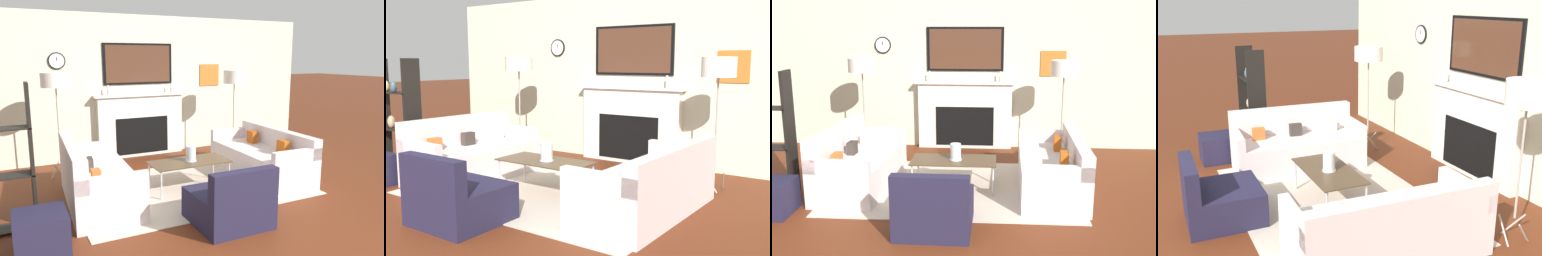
{
  "view_description": "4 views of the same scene",
  "coord_description": "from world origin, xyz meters",
  "views": [
    {
      "loc": [
        -2.32,
        -2.27,
        1.93
      ],
      "look_at": [
        0.18,
        2.75,
        0.85
      ],
      "focal_mm": 35.0,
      "sensor_mm": 36.0,
      "label": 1
    },
    {
      "loc": [
        3.33,
        -1.69,
        1.6
      ],
      "look_at": [
        0.27,
        2.77,
        0.81
      ],
      "focal_mm": 42.0,
      "sensor_mm": 36.0,
      "label": 2
    },
    {
      "loc": [
        0.54,
        -3.36,
        2.23
      ],
      "look_at": [
        0.11,
        2.83,
        0.78
      ],
      "focal_mm": 42.0,
      "sensor_mm": 36.0,
      "label": 3
    },
    {
      "loc": [
        4.65,
        0.58,
        2.38
      ],
      "look_at": [
        -0.31,
        2.9,
        0.81
      ],
      "focal_mm": 42.0,
      "sensor_mm": 36.0,
      "label": 4
    }
  ],
  "objects": [
    {
      "name": "floor_lamp_left",
      "position": [
        -1.63,
        3.83,
        1.55
      ],
      "size": [
        0.44,
        0.44,
        1.69
      ],
      "color": "#9E998E",
      "rests_on": "ground_plane"
    },
    {
      "name": "armchair",
      "position": [
        -0.11,
        1.2,
        0.24
      ],
      "size": [
        0.83,
        0.82,
        0.73
      ],
      "color": "#1E1C34",
      "rests_on": "ground_plane"
    },
    {
      "name": "ottoman",
      "position": [
        -2.12,
        1.51,
        0.2
      ],
      "size": [
        0.51,
        0.51,
        0.4
      ],
      "color": "#1E1C34",
      "rests_on": "ground_plane"
    },
    {
      "name": "couch_left",
      "position": [
        -1.35,
        2.53,
        0.3
      ],
      "size": [
        0.91,
        1.87,
        0.85
      ],
      "color": "silver",
      "rests_on": "ground_plane"
    },
    {
      "name": "couch_right",
      "position": [
        1.35,
        2.53,
        0.28
      ],
      "size": [
        0.88,
        1.91,
        0.75
      ],
      "color": "silver",
      "rests_on": "ground_plane"
    },
    {
      "name": "fireplace_wall",
      "position": [
        0.0,
        4.72,
        1.22
      ],
      "size": [
        7.56,
        0.28,
        2.7
      ],
      "color": "beige",
      "rests_on": "ground_plane"
    },
    {
      "name": "coffee_table",
      "position": [
        -0.01,
        2.47,
        0.4
      ],
      "size": [
        1.15,
        0.56,
        0.42
      ],
      "color": "#4C3823",
      "rests_on": "ground_plane"
    },
    {
      "name": "area_rug",
      "position": [
        0.0,
        2.53,
        0.01
      ],
      "size": [
        3.32,
        2.25,
        0.01
      ],
      "color": "beige",
      "rests_on": "ground_plane"
    },
    {
      "name": "hurricane_candle",
      "position": [
        0.02,
        2.47,
        0.52
      ],
      "size": [
        0.17,
        0.17,
        0.22
      ],
      "color": "silver",
      "rests_on": "coffee_table"
    },
    {
      "name": "floor_lamp_right",
      "position": [
        1.63,
        3.83,
        1.52
      ],
      "size": [
        0.42,
        0.42,
        1.67
      ],
      "color": "#9E998E",
      "rests_on": "ground_plane"
    }
  ]
}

